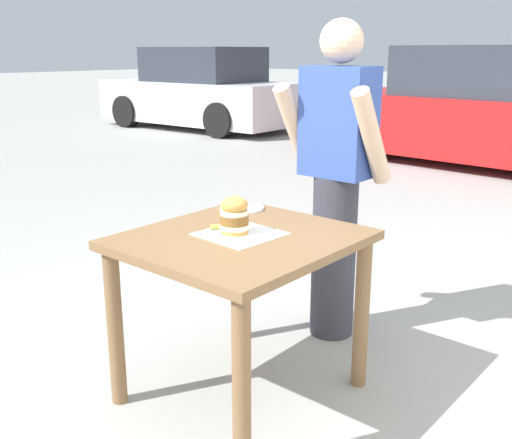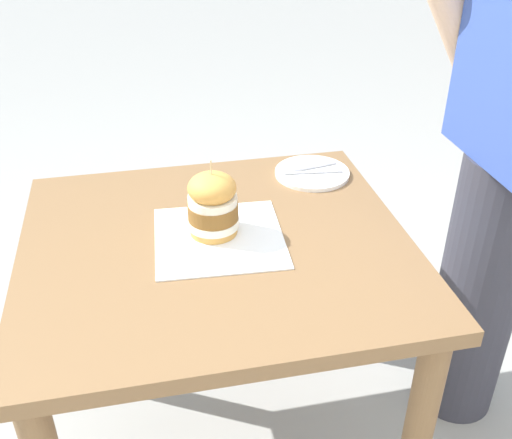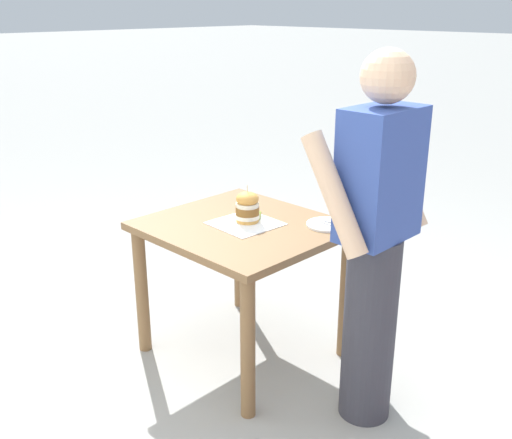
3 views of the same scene
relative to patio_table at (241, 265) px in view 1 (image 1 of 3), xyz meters
name	(u,v)px [view 1 (image 1 of 3)]	position (x,y,z in m)	size (l,w,h in m)	color
ground_plane	(242,392)	(0.00, 0.00, -0.63)	(80.00, 80.00, 0.00)	#9E9E99
patio_table	(241,265)	(0.00, 0.00, 0.00)	(0.86, 0.95, 0.77)	brown
serving_paper	(240,234)	(-0.01, 0.01, 0.14)	(0.31, 0.31, 0.00)	white
sandwich	(234,215)	(-0.04, 0.00, 0.22)	(0.13, 0.13, 0.20)	gold
pickle_spear	(220,227)	(-0.12, 0.00, 0.15)	(0.02, 0.02, 0.09)	#8EA83D
side_plate_with_forks	(242,208)	(-0.29, 0.33, 0.14)	(0.22, 0.22, 0.02)	white
diner_across_table	(336,179)	(-0.03, 0.79, 0.26)	(0.55, 0.35, 1.69)	#33333D
parked_car_near_curb	(475,112)	(-1.47, 6.45, 0.09)	(4.29, 2.01, 1.60)	red
parked_car_far_end	(200,92)	(-7.21, 6.78, 0.09)	(4.25, 1.93, 1.60)	silver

